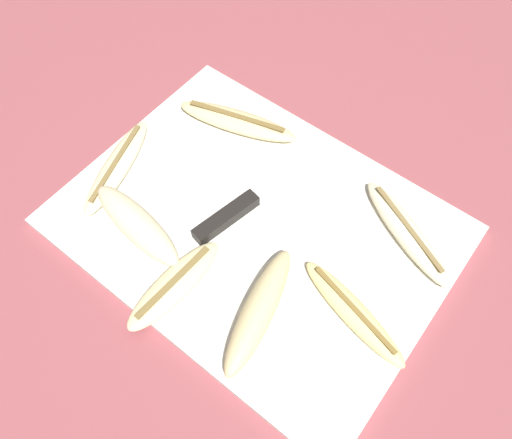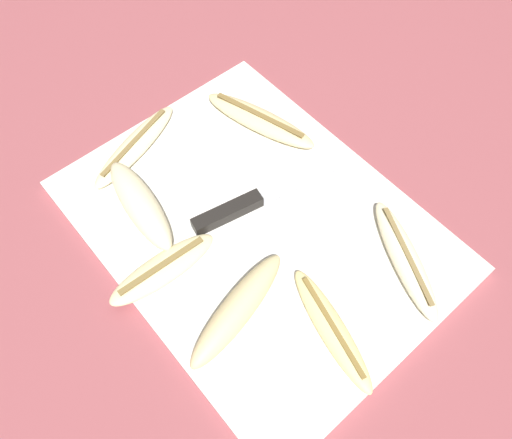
% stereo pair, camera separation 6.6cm
% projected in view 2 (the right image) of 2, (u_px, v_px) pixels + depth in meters
% --- Properties ---
extents(ground_plane, '(4.00, 4.00, 0.00)m').
position_uv_depth(ground_plane, '(256.00, 228.00, 0.68)').
color(ground_plane, '#93474C').
extents(cutting_board, '(0.50, 0.37, 0.01)m').
position_uv_depth(cutting_board, '(256.00, 226.00, 0.67)').
color(cutting_board, white).
rests_on(cutting_board, ground_plane).
extents(knife, '(0.07, 0.23, 0.02)m').
position_uv_depth(knife, '(242.00, 206.00, 0.67)').
color(knife, black).
rests_on(knife, cutting_board).
extents(banana_golden_short, '(0.17, 0.07, 0.02)m').
position_uv_depth(banana_golden_short, '(332.00, 329.00, 0.58)').
color(banana_golden_short, '#EDD689').
rests_on(banana_golden_short, cutting_board).
extents(banana_bright_far, '(0.17, 0.11, 0.02)m').
position_uv_depth(banana_bright_far, '(405.00, 258.00, 0.63)').
color(banana_bright_far, beige).
rests_on(banana_bright_far, cutting_board).
extents(banana_cream_curved, '(0.09, 0.18, 0.02)m').
position_uv_depth(banana_cream_curved, '(135.00, 146.00, 0.72)').
color(banana_cream_curved, beige).
rests_on(banana_cream_curved, cutting_board).
extents(banana_pale_long, '(0.17, 0.06, 0.03)m').
position_uv_depth(banana_pale_long, '(140.00, 204.00, 0.66)').
color(banana_pale_long, beige).
rests_on(banana_pale_long, cutting_board).
extents(banana_ripe_center, '(0.19, 0.09, 0.02)m').
position_uv_depth(banana_ripe_center, '(260.00, 120.00, 0.74)').
color(banana_ripe_center, beige).
rests_on(banana_ripe_center, cutting_board).
extents(banana_soft_right, '(0.05, 0.15, 0.02)m').
position_uv_depth(banana_soft_right, '(163.00, 269.00, 0.62)').
color(banana_soft_right, beige).
rests_on(banana_soft_right, cutting_board).
extents(banana_mellow_near, '(0.08, 0.18, 0.03)m').
position_uv_depth(banana_mellow_near, '(238.00, 309.00, 0.59)').
color(banana_mellow_near, beige).
rests_on(banana_mellow_near, cutting_board).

